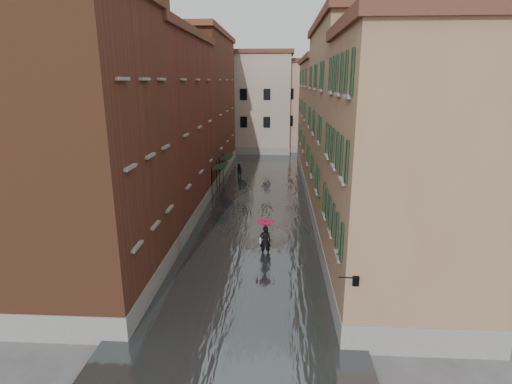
# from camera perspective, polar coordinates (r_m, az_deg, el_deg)

# --- Properties ---
(ground) EXTENTS (120.00, 120.00, 0.00)m
(ground) POSITION_cam_1_polar(r_m,az_deg,el_deg) (21.16, -1.45, -11.70)
(ground) COLOR #4E4E50
(ground) RESTS_ON ground
(floodwater) EXTENTS (10.00, 60.00, 0.20)m
(floodwater) POSITION_cam_1_polar(r_m,az_deg,el_deg) (33.19, 0.38, -1.19)
(floodwater) COLOR #424849
(floodwater) RESTS_ON ground
(building_left_near) EXTENTS (6.00, 8.00, 13.00)m
(building_left_near) POSITION_cam_1_polar(r_m,az_deg,el_deg) (19.08, -23.65, 4.62)
(building_left_near) COLOR brown
(building_left_near) RESTS_ON ground
(building_left_mid) EXTENTS (6.00, 14.00, 12.50)m
(building_left_mid) POSITION_cam_1_polar(r_m,az_deg,el_deg) (29.24, -14.00, 8.38)
(building_left_mid) COLOR maroon
(building_left_mid) RESTS_ON ground
(building_left_far) EXTENTS (6.00, 16.00, 14.00)m
(building_left_far) POSITION_cam_1_polar(r_m,az_deg,el_deg) (43.67, -8.26, 11.93)
(building_left_far) COLOR brown
(building_left_far) RESTS_ON ground
(building_right_near) EXTENTS (6.00, 8.00, 11.50)m
(building_right_near) POSITION_cam_1_polar(r_m,az_deg,el_deg) (18.02, 20.64, 1.90)
(building_right_near) COLOR #90684A
(building_right_near) RESTS_ON ground
(building_right_mid) EXTENTS (6.00, 14.00, 13.00)m
(building_right_mid) POSITION_cam_1_polar(r_m,az_deg,el_deg) (28.43, 14.38, 8.67)
(building_right_mid) COLOR #96795B
(building_right_mid) RESTS_ON ground
(building_right_far) EXTENTS (6.00, 16.00, 11.50)m
(building_right_far) POSITION_cam_1_polar(r_m,az_deg,el_deg) (43.25, 10.61, 10.13)
(building_right_far) COLOR #90684A
(building_right_far) RESTS_ON ground
(building_end_cream) EXTENTS (12.00, 9.00, 13.00)m
(building_end_cream) POSITION_cam_1_polar(r_m,az_deg,el_deg) (57.00, -1.38, 12.41)
(building_end_cream) COLOR #AFA38B
(building_end_cream) RESTS_ON ground
(building_end_pink) EXTENTS (10.00, 9.00, 12.00)m
(building_end_pink) POSITION_cam_1_polar(r_m,az_deg,el_deg) (59.01, 7.72, 11.91)
(building_end_pink) COLOR tan
(building_end_pink) RESTS_ON ground
(awning_near) EXTENTS (1.09, 2.77, 2.80)m
(awning_near) POSITION_cam_1_polar(r_m,az_deg,el_deg) (34.61, -5.26, 3.48)
(awning_near) COLOR black
(awning_near) RESTS_ON ground
(awning_far) EXTENTS (1.09, 2.78, 2.80)m
(awning_far) POSITION_cam_1_polar(r_m,az_deg,el_deg) (38.73, -4.34, 4.81)
(awning_far) COLOR black
(awning_far) RESTS_ON ground
(wall_lantern) EXTENTS (0.71, 0.22, 0.35)m
(wall_lantern) POSITION_cam_1_polar(r_m,az_deg,el_deg) (14.64, 13.96, -12.14)
(wall_lantern) COLOR black
(wall_lantern) RESTS_ON ground
(window_planters) EXTENTS (0.59, 8.50, 0.84)m
(window_planters) POSITION_cam_1_polar(r_m,az_deg,el_deg) (19.25, 10.64, -3.45)
(window_planters) COLOR brown
(window_planters) RESTS_ON ground
(pedestrian_main) EXTENTS (1.04, 1.04, 2.06)m
(pedestrian_main) POSITION_cam_1_polar(r_m,az_deg,el_deg) (22.78, 1.32, -6.10)
(pedestrian_main) COLOR black
(pedestrian_main) RESTS_ON ground
(pedestrian_far) EXTENTS (0.85, 0.74, 1.50)m
(pedestrian_far) POSITION_cam_1_polar(r_m,az_deg,el_deg) (41.04, -2.36, 3.02)
(pedestrian_far) COLOR black
(pedestrian_far) RESTS_ON ground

